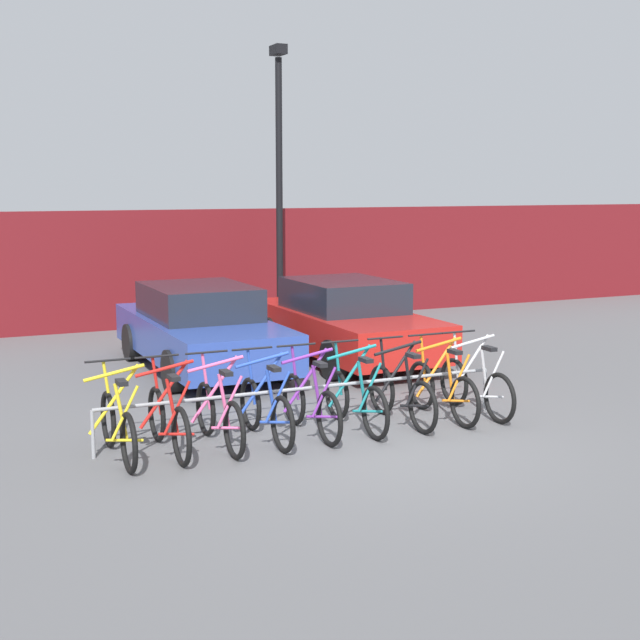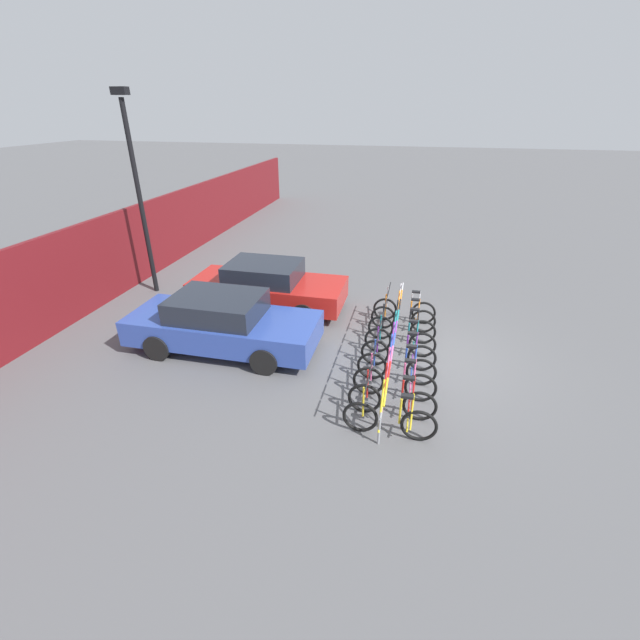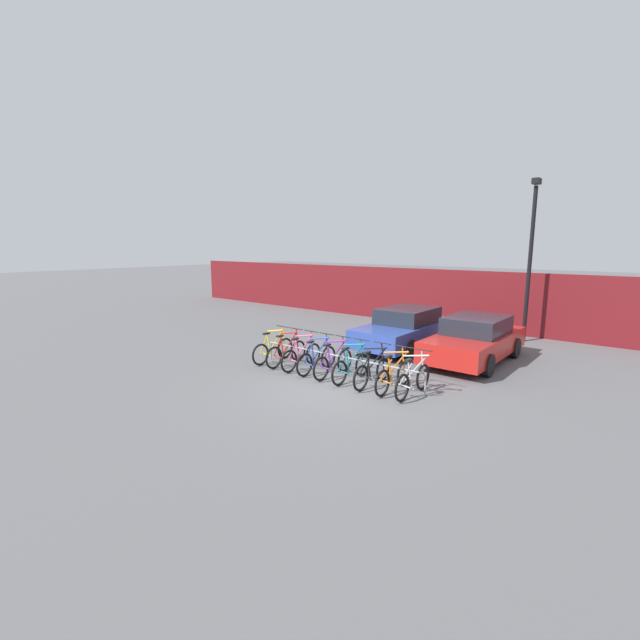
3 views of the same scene
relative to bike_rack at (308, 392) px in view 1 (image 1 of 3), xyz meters
name	(u,v)px [view 1 (image 1 of 3)]	position (x,y,z in m)	size (l,w,h in m)	color
ground_plane	(375,440)	(0.57, -0.68, -0.50)	(120.00, 120.00, 0.00)	#59595B
hoarding_wall	(165,269)	(0.57, 8.82, 0.74)	(36.00, 0.16, 2.49)	maroon
bike_rack	(308,392)	(0.00, 0.00, 0.00)	(5.28, 0.04, 0.57)	gray
bicycle_yellow	(118,426)	(-2.37, -0.15, -0.12)	(0.68, 1.71, 1.05)	black
bicycle_red	(168,421)	(-1.80, -0.15, -0.12)	(0.68, 1.71, 1.05)	black
bicycle_pink	(219,415)	(-1.20, -0.15, -0.12)	(0.68, 1.71, 1.05)	black
bicycle_blue	(266,410)	(-0.62, -0.15, -0.12)	(0.68, 1.71, 1.05)	black
bicycle_purple	(311,405)	(-0.03, -0.15, -0.12)	(0.68, 1.71, 1.05)	black
bicycle_teal	(355,400)	(0.57, -0.15, -0.12)	(0.68, 1.71, 1.05)	black
bicycle_black	(401,394)	(1.23, -0.15, -0.12)	(0.68, 1.71, 1.05)	black
bicycle_orange	(442,390)	(1.84, -0.15, -0.12)	(0.68, 1.71, 1.05)	black
bicycle_silver	(476,386)	(2.37, -0.15, -0.12)	(0.68, 1.71, 1.05)	black
car_blue	(201,329)	(-0.10, 4.09, 0.19)	(1.91, 4.58, 1.40)	#2D479E
car_red	(345,321)	(2.40, 3.82, 0.19)	(1.91, 4.44, 1.40)	red
lamp_post	(279,172)	(2.82, 7.83, 2.78)	(0.24, 0.44, 5.86)	black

